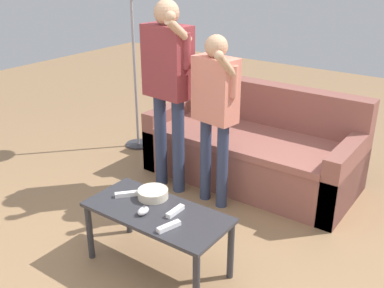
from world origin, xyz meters
name	(u,v)px	position (x,y,z in m)	size (l,w,h in m)	color
ground_plane	(180,258)	(0.00, 0.00, 0.00)	(12.00, 12.00, 0.00)	#93704C
couch	(254,149)	(-0.19, 1.41, 0.29)	(1.91, 0.89, 0.85)	brown
coffee_table	(157,219)	(-0.06, -0.16, 0.38)	(0.96, 0.45, 0.44)	#2D2D33
snack_bowl	(153,194)	(-0.19, -0.04, 0.47)	(0.21, 0.21, 0.06)	beige
game_remote_nunchuk	(143,211)	(-0.11, -0.24, 0.47)	(0.06, 0.09, 0.05)	white
player_center	(215,103)	(-0.24, 0.79, 0.90)	(0.41, 0.35, 1.42)	#2D3856
player_left	(168,76)	(-0.71, 0.79, 1.04)	(0.48, 0.37, 1.65)	#2D3856
game_remote_wand_near	(175,211)	(0.05, -0.11, 0.46)	(0.04, 0.15, 0.03)	white
game_remote_wand_far	(169,226)	(0.13, -0.27, 0.46)	(0.08, 0.16, 0.03)	white
game_remote_wand_spare	(126,194)	(-0.35, -0.13, 0.46)	(0.13, 0.14, 0.03)	white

